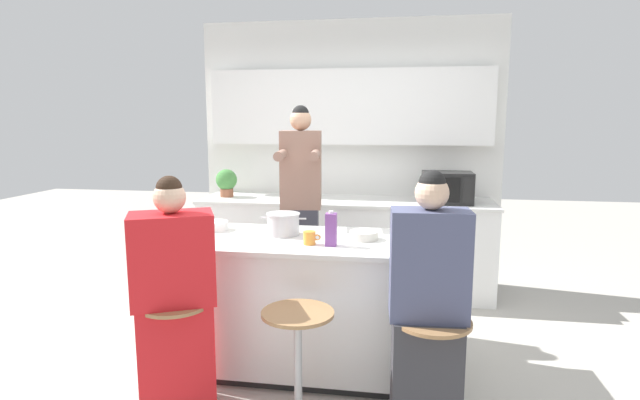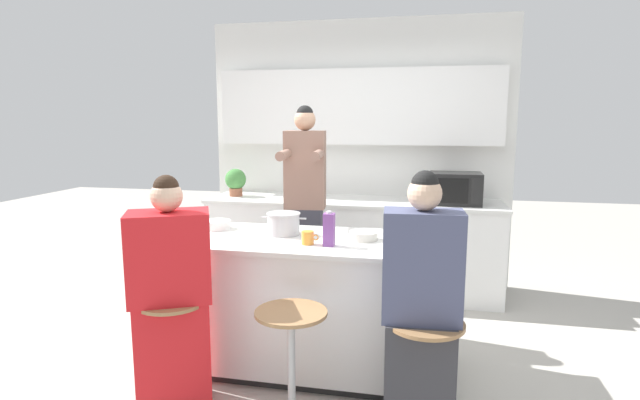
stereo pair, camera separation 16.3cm
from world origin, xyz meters
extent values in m
plane|color=#B2ADA3|center=(0.00, 0.00, 0.00)|extent=(16.00, 16.00, 0.00)
cube|color=silver|center=(0.00, 2.01, 1.35)|extent=(3.09, 0.06, 2.70)
cube|color=white|center=(0.00, 1.90, 1.83)|extent=(2.84, 0.16, 0.75)
cube|color=white|center=(0.00, 1.63, 0.44)|extent=(2.84, 0.67, 0.89)
cube|color=silver|center=(0.00, 1.63, 0.90)|extent=(2.87, 0.70, 0.03)
cube|color=black|center=(0.00, 0.00, 0.03)|extent=(1.68, 0.69, 0.06)
cube|color=white|center=(0.00, 0.00, 0.47)|extent=(1.76, 0.77, 0.82)
cube|color=silver|center=(0.00, 0.00, 0.89)|extent=(1.80, 0.81, 0.03)
cylinder|color=#B7BABC|center=(-0.72, -0.66, 0.33)|extent=(0.04, 0.04, 0.63)
cylinder|color=#997047|center=(-0.72, -0.66, 0.66)|extent=(0.40, 0.40, 0.02)
cylinder|color=#B7BABC|center=(0.00, -0.68, 0.33)|extent=(0.04, 0.04, 0.63)
cylinder|color=#997047|center=(0.00, -0.68, 0.66)|extent=(0.40, 0.40, 0.02)
cylinder|color=#B7BABC|center=(0.72, -0.68, 0.33)|extent=(0.04, 0.04, 0.63)
cylinder|color=#997047|center=(0.72, -0.68, 0.66)|extent=(0.40, 0.40, 0.02)
cube|color=#383842|center=(-0.26, 0.74, 0.49)|extent=(0.30, 0.25, 0.98)
cube|color=#896656|center=(-0.26, 0.74, 1.30)|extent=(0.35, 0.26, 0.63)
cylinder|color=#896656|center=(-0.36, 0.44, 1.43)|extent=(0.11, 0.35, 0.07)
cylinder|color=#896656|center=(-0.10, 0.47, 1.43)|extent=(0.11, 0.35, 0.07)
sphere|color=tan|center=(-0.26, 0.74, 1.70)|extent=(0.19, 0.19, 0.17)
sphere|color=black|center=(-0.26, 0.74, 1.74)|extent=(0.15, 0.15, 0.13)
cube|color=red|center=(-0.72, -0.66, 0.33)|extent=(0.49, 0.42, 0.67)
cube|color=red|center=(-0.72, -0.66, 0.93)|extent=(0.53, 0.45, 0.52)
sphere|color=#DBB293|center=(-0.72, -0.66, 1.27)|extent=(0.24, 0.24, 0.18)
sphere|color=black|center=(-0.72, -0.66, 1.32)|extent=(0.19, 0.19, 0.14)
cube|color=#333338|center=(0.69, -0.66, 0.33)|extent=(0.38, 0.29, 0.67)
cube|color=#474C6B|center=(0.69, -0.66, 0.96)|extent=(0.41, 0.24, 0.58)
sphere|color=#DBB293|center=(0.69, -0.66, 1.33)|extent=(0.18, 0.18, 0.17)
sphere|color=black|center=(0.69, -0.66, 1.38)|extent=(0.15, 0.15, 0.14)
cylinder|color=#B7BABC|center=(-0.26, 0.08, 0.98)|extent=(0.22, 0.22, 0.14)
cylinder|color=#B7BABC|center=(-0.26, 0.08, 1.06)|extent=(0.23, 0.23, 0.01)
cylinder|color=#B7BABC|center=(-0.39, 0.08, 1.03)|extent=(0.05, 0.01, 0.01)
cylinder|color=#B7BABC|center=(-0.12, 0.08, 1.03)|extent=(0.05, 0.01, 0.01)
cylinder|color=silver|center=(0.30, 0.03, 0.94)|extent=(0.19, 0.19, 0.06)
cylinder|color=white|center=(-0.78, 0.15, 0.94)|extent=(0.20, 0.20, 0.06)
cylinder|color=orange|center=(-0.03, -0.16, 0.95)|extent=(0.08, 0.08, 0.09)
torus|color=orange|center=(0.02, -0.16, 0.96)|extent=(0.04, 0.01, 0.04)
ellipsoid|color=yellow|center=(0.63, 0.26, 0.93)|extent=(0.12, 0.05, 0.05)
ellipsoid|color=yellow|center=(0.60, 0.30, 0.93)|extent=(0.09, 0.12, 0.05)
ellipsoid|color=yellow|center=(0.66, 0.30, 0.93)|extent=(0.11, 0.11, 0.05)
cube|color=#7A428E|center=(0.11, -0.17, 1.01)|extent=(0.07, 0.07, 0.21)
cylinder|color=white|center=(0.11, -0.17, 1.12)|extent=(0.03, 0.03, 0.02)
cube|color=black|center=(0.97, 1.58, 1.07)|extent=(0.46, 0.33, 0.29)
cube|color=black|center=(0.93, 1.41, 1.07)|extent=(0.29, 0.01, 0.22)
cube|color=black|center=(1.14, 1.41, 1.07)|extent=(0.08, 0.01, 0.24)
cylinder|color=#93563D|center=(-1.22, 1.63, 0.96)|extent=(0.13, 0.13, 0.08)
sphere|color=#478942|center=(-1.22, 1.63, 1.09)|extent=(0.22, 0.22, 0.22)
camera|label=1|loc=(0.53, -3.20, 1.69)|focal=28.00mm
camera|label=2|loc=(0.69, -3.17, 1.69)|focal=28.00mm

